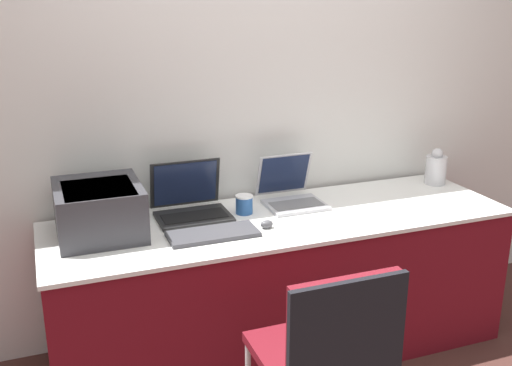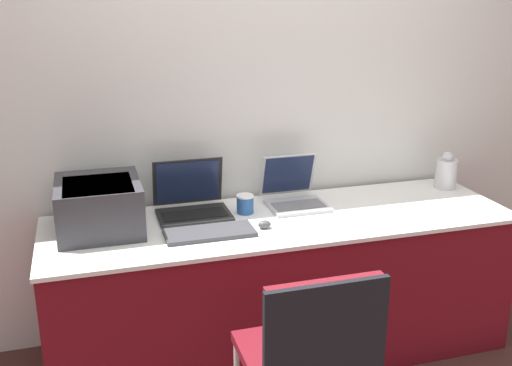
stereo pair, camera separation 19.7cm
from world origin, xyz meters
name	(u,v)px [view 1 (the left image)]	position (x,y,z in m)	size (l,w,h in m)	color
wall_back	(253,92)	(0.00, 0.75, 1.30)	(8.00, 0.05, 2.60)	silver
table	(281,284)	(0.00, 0.34, 0.37)	(2.31, 0.70, 0.74)	maroon
printer	(99,208)	(-0.86, 0.43, 0.87)	(0.38, 0.42, 0.24)	#333338
laptop_left	(191,204)	(-0.41, 0.53, 0.80)	(0.36, 0.30, 0.26)	black
laptop_right	(291,193)	(0.12, 0.51, 0.80)	(0.30, 0.32, 0.25)	#B7B7BC
external_keyboard	(213,234)	(-0.39, 0.23, 0.75)	(0.41, 0.18, 0.02)	#3D3D42
coffee_cup	(244,204)	(-0.16, 0.46, 0.79)	(0.09, 0.09, 0.09)	#285699
mouse	(267,224)	(-0.13, 0.23, 0.76)	(0.06, 0.04, 0.04)	#4C4C51
metal_pitcher	(436,168)	(1.04, 0.52, 0.83)	(0.12, 0.12, 0.21)	silver
chair	(329,351)	(-0.20, -0.56, 0.58)	(0.43, 0.49, 0.92)	maroon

